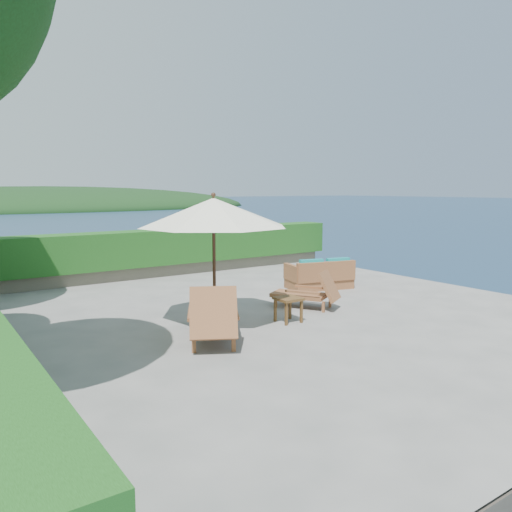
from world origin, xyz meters
TOP-DOWN VIEW (x-y plane):
  - ground at (0.00, 0.00)m, footprint 12.00×12.00m
  - foundation at (0.00, 0.00)m, footprint 12.00×12.00m
  - ocean at (0.00, 0.00)m, footprint 600.00×600.00m
  - offshore_island at (25.00, 140.00)m, footprint 126.00×57.60m
  - planter_wall_far at (0.00, 5.60)m, footprint 12.00×0.60m
  - hedge_far at (0.00, 5.60)m, footprint 12.40×0.90m
  - patio_umbrella at (-1.25, -0.08)m, footprint 3.28×3.28m
  - lounge_left at (-1.80, -0.97)m, footprint 1.51×1.92m
  - lounge_right at (1.10, -0.04)m, footprint 1.24×1.53m
  - side_table at (0.02, -0.69)m, footprint 0.47×0.47m
  - wicker_loveseat at (2.73, 1.41)m, footprint 1.80×1.21m

SIDE VIEW (x-z plane):
  - offshore_island at x=25.00m, z-range -9.30..3.30m
  - ocean at x=0.00m, z-range -3.00..-3.00m
  - foundation at x=0.00m, z-range -3.05..-0.05m
  - ground at x=0.00m, z-range 0.00..0.00m
  - planter_wall_far at x=0.00m, z-range 0.00..0.36m
  - wicker_loveseat at x=2.73m, z-range -0.09..0.72m
  - lounge_right at x=1.10m, z-range -0.07..0.76m
  - side_table at x=0.02m, z-range 0.16..0.64m
  - lounge_left at x=-1.80m, z-range -0.08..0.95m
  - hedge_far at x=0.00m, z-range 0.35..1.35m
  - patio_umbrella at x=-1.25m, z-range 0.86..3.34m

